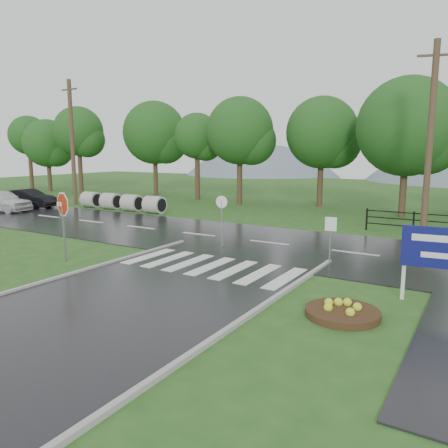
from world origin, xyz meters
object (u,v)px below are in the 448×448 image
Objects in this scene: car_white at (3,212)px; car_dark at (29,208)px; stop_sign at (63,211)px; culvert_pipes at (121,202)px.

car_dark is at bearing -2.51° from car_white.
stop_sign is 0.67× the size of car_dark.
car_dark is (-6.90, -2.77, -0.60)m from culvert_pipes.
car_white is at bearing -143.18° from culvert_pipes.
stop_sign is 18.58m from car_dark.
car_white is at bearing 172.45° from car_dark.
culvert_pipes reaches higher than car_white.
stop_sign reaches higher than car_dark.
stop_sign is 0.63× the size of car_white.
culvert_pipes is at bearing -60.96° from car_white.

